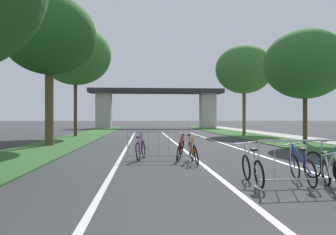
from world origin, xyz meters
name	(u,v)px	position (x,y,z in m)	size (l,w,h in m)	color
grass_verge_left	(80,138)	(-6.69, 22.45, 0.03)	(3.27, 54.87, 0.05)	#2D5B26
grass_verge_right	(253,137)	(6.69, 22.45, 0.03)	(3.27, 54.87, 0.05)	#2D5B26
sidewalk_path_right	(287,136)	(9.46, 22.45, 0.04)	(2.27, 54.87, 0.08)	#ADA89E
lane_stripe_center	(177,144)	(0.00, 15.87, 0.00)	(0.14, 31.74, 0.01)	silver
lane_stripe_right_lane	(225,144)	(2.78, 15.87, 0.00)	(0.14, 31.74, 0.01)	silver
lane_stripe_left_lane	(128,145)	(-2.78, 15.87, 0.00)	(0.14, 31.74, 0.01)	silver
overpass_bridge	(156,102)	(0.00, 45.34, 3.83)	(19.55, 3.49, 5.73)	#2D2D30
tree_left_cypress_far	(49,35)	(-6.97, 15.37, 5.95)	(5.00, 5.00, 8.11)	brown
tree_left_pine_near	(75,55)	(-7.31, 23.84, 6.51)	(5.62, 5.62, 8.91)	#4C3823
tree_right_oak_mid	(305,64)	(7.25, 15.29, 4.56)	(4.63, 4.63, 6.54)	#4C3823
tree_right_pine_far	(244,69)	(7.36, 26.92, 5.98)	(5.25, 5.25, 8.23)	brown
crowd_barrier_nearest	(306,164)	(1.63, 4.25, 0.52)	(2.26, 0.56, 1.05)	#ADADB2
crowd_barrier_second	(159,146)	(-1.38, 8.93, 0.52)	(2.25, 0.52, 1.05)	#ADADB2
bicycle_silver_0	(252,169)	(0.57, 4.69, 0.35)	(0.54, 1.59, 0.95)	black
bicycle_blue_1	(302,168)	(1.74, 4.66, 0.36)	(0.45, 1.60, 0.93)	black
bicycle_white_2	(332,175)	(2.00, 3.89, 0.34)	(0.72, 1.61, 0.89)	black
bicycle_orange_3	(193,152)	(-0.23, 8.41, 0.37)	(0.49, 1.64, 0.96)	black
bicycle_teal_4	(328,166)	(2.47, 4.84, 0.38)	(0.63, 1.63, 1.03)	black
bicycle_purple_5	(141,149)	(-2.02, 9.32, 0.38)	(0.49, 1.65, 1.00)	black
bicycle_red_6	(181,149)	(-0.55, 9.35, 0.38)	(0.55, 1.68, 1.02)	black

